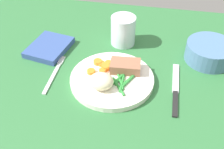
{
  "coord_description": "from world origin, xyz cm",
  "views": [
    {
      "loc": [
        10.62,
        -57.04,
        54.87
      ],
      "look_at": [
        0.01,
        -0.75,
        4.6
      ],
      "focal_mm": 44.86,
      "sensor_mm": 36.0,
      "label": 1
    }
  ],
  "objects_px": {
    "dinner_plate": "(112,79)",
    "salad_bowl": "(210,51)",
    "meat_portion": "(125,66)",
    "water_glass": "(123,32)",
    "fork": "(54,74)",
    "napkin": "(49,47)",
    "knife": "(175,90)"
  },
  "relations": [
    {
      "from": "fork",
      "to": "water_glass",
      "type": "height_order",
      "value": "water_glass"
    },
    {
      "from": "knife",
      "to": "meat_portion",
      "type": "bearing_deg",
      "value": 161.33
    },
    {
      "from": "dinner_plate",
      "to": "salad_bowl",
      "type": "height_order",
      "value": "salad_bowl"
    },
    {
      "from": "water_glass",
      "to": "napkin",
      "type": "bearing_deg",
      "value": -159.75
    },
    {
      "from": "fork",
      "to": "water_glass",
      "type": "relative_size",
      "value": 1.77
    },
    {
      "from": "knife",
      "to": "salad_bowl",
      "type": "bearing_deg",
      "value": 55.45
    },
    {
      "from": "water_glass",
      "to": "salad_bowl",
      "type": "bearing_deg",
      "value": -8.5
    },
    {
      "from": "dinner_plate",
      "to": "meat_portion",
      "type": "relative_size",
      "value": 2.76
    },
    {
      "from": "meat_portion",
      "to": "water_glass",
      "type": "height_order",
      "value": "water_glass"
    },
    {
      "from": "fork",
      "to": "napkin",
      "type": "relative_size",
      "value": 1.2
    },
    {
      "from": "dinner_plate",
      "to": "meat_portion",
      "type": "xyz_separation_m",
      "value": [
        0.03,
        0.04,
        0.02
      ]
    },
    {
      "from": "salad_bowl",
      "to": "napkin",
      "type": "height_order",
      "value": "salad_bowl"
    },
    {
      "from": "knife",
      "to": "salad_bowl",
      "type": "distance_m",
      "value": 0.18
    },
    {
      "from": "fork",
      "to": "napkin",
      "type": "distance_m",
      "value": 0.13
    },
    {
      "from": "water_glass",
      "to": "salad_bowl",
      "type": "xyz_separation_m",
      "value": [
        0.27,
        -0.04,
        -0.01
      ]
    },
    {
      "from": "dinner_plate",
      "to": "salad_bowl",
      "type": "bearing_deg",
      "value": 29.62
    },
    {
      "from": "dinner_plate",
      "to": "knife",
      "type": "xyz_separation_m",
      "value": [
        0.17,
        -0.0,
        -0.01
      ]
    },
    {
      "from": "knife",
      "to": "salad_bowl",
      "type": "xyz_separation_m",
      "value": [
        0.09,
        0.16,
        0.03
      ]
    },
    {
      "from": "salad_bowl",
      "to": "fork",
      "type": "bearing_deg",
      "value": -160.44
    },
    {
      "from": "water_glass",
      "to": "napkin",
      "type": "distance_m",
      "value": 0.24
    },
    {
      "from": "meat_portion",
      "to": "water_glass",
      "type": "relative_size",
      "value": 0.89
    },
    {
      "from": "dinner_plate",
      "to": "knife",
      "type": "height_order",
      "value": "dinner_plate"
    },
    {
      "from": "knife",
      "to": "napkin",
      "type": "distance_m",
      "value": 0.41
    },
    {
      "from": "fork",
      "to": "napkin",
      "type": "height_order",
      "value": "napkin"
    },
    {
      "from": "fork",
      "to": "napkin",
      "type": "bearing_deg",
      "value": 112.31
    },
    {
      "from": "meat_portion",
      "to": "fork",
      "type": "xyz_separation_m",
      "value": [
        -0.2,
        -0.04,
        -0.03
      ]
    },
    {
      "from": "fork",
      "to": "napkin",
      "type": "xyz_separation_m",
      "value": [
        -0.06,
        0.11,
        0.01
      ]
    },
    {
      "from": "dinner_plate",
      "to": "knife",
      "type": "distance_m",
      "value": 0.17
    },
    {
      "from": "napkin",
      "to": "knife",
      "type": "bearing_deg",
      "value": -15.87
    },
    {
      "from": "meat_portion",
      "to": "water_glass",
      "type": "xyz_separation_m",
      "value": [
        -0.03,
        0.16,
        0.01
      ]
    },
    {
      "from": "fork",
      "to": "dinner_plate",
      "type": "bearing_deg",
      "value": -2.85
    },
    {
      "from": "meat_portion",
      "to": "knife",
      "type": "height_order",
      "value": "meat_portion"
    }
  ]
}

